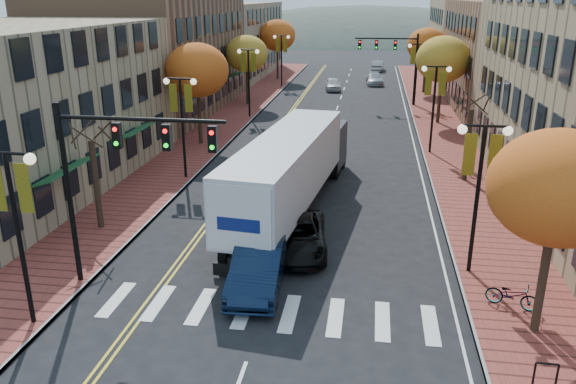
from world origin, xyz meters
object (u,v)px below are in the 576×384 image
at_px(semi_truck, 294,165).
at_px(bicycle, 512,295).
at_px(navy_sedan, 259,266).
at_px(black_suv, 298,235).

height_order(semi_truck, bicycle, semi_truck).
height_order(navy_sedan, black_suv, navy_sedan).
height_order(black_suv, bicycle, black_suv).
height_order(semi_truck, black_suv, semi_truck).
bearing_deg(semi_truck, bicycle, -37.27).
distance_m(semi_truck, black_suv, 5.13).
bearing_deg(semi_truck, black_suv, -73.48).
xyz_separation_m(black_suv, bicycle, (8.05, -3.73, -0.11)).
distance_m(black_suv, bicycle, 8.87).
bearing_deg(black_suv, bicycle, -32.15).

